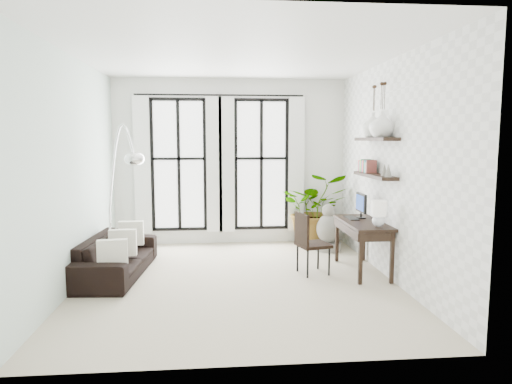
{
  "coord_description": "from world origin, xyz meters",
  "views": [
    {
      "loc": [
        -0.3,
        -6.42,
        2.05
      ],
      "look_at": [
        0.3,
        0.3,
        1.27
      ],
      "focal_mm": 32.0,
      "sensor_mm": 36.0,
      "label": 1
    }
  ],
  "objects": [
    {
      "name": "buddha",
      "position": [
        1.76,
        1.7,
        0.36
      ],
      "size": [
        0.48,
        0.48,
        0.86
      ],
      "color": "gray",
      "rests_on": "floor"
    },
    {
      "name": "arc_lamp",
      "position": [
        -1.68,
        0.53,
        1.46
      ],
      "size": [
        0.72,
        0.36,
        2.28
      ],
      "color": "silver",
      "rests_on": "floor"
    },
    {
      "name": "plant",
      "position": [
        1.61,
        2.15,
        0.71
      ],
      "size": [
        1.39,
        1.24,
        1.41
      ],
      "primitive_type": "imported",
      "rotation": [
        0.0,
        0.0,
        -0.11
      ],
      "color": "#2D7228",
      "rests_on": "floor"
    },
    {
      "name": "throw_pillows",
      "position": [
        -1.7,
        0.46,
        0.5
      ],
      "size": [
        0.4,
        1.52,
        0.4
      ],
      "color": "white",
      "rests_on": "sofa"
    },
    {
      "name": "floor",
      "position": [
        0.0,
        0.0,
        0.0
      ],
      "size": [
        5.0,
        5.0,
        0.0
      ],
      "primitive_type": "plane",
      "color": "#BBB095",
      "rests_on": "ground"
    },
    {
      "name": "wall_right",
      "position": [
        2.25,
        0.0,
        1.6
      ],
      "size": [
        0.0,
        5.0,
        5.0
      ],
      "primitive_type": "plane",
      "rotation": [
        1.57,
        0.0,
        -1.57
      ],
      "color": "white",
      "rests_on": "floor"
    },
    {
      "name": "sofa",
      "position": [
        -1.8,
        0.46,
        0.3
      ],
      "size": [
        0.96,
        2.09,
        0.59
      ],
      "primitive_type": "imported",
      "rotation": [
        0.0,
        0.0,
        1.49
      ],
      "color": "black",
      "rests_on": "floor"
    },
    {
      "name": "ceiling",
      "position": [
        0.0,
        0.0,
        3.2
      ],
      "size": [
        5.0,
        5.0,
        0.0
      ],
      "primitive_type": "plane",
      "color": "white",
      "rests_on": "wall_back"
    },
    {
      "name": "wall_left",
      "position": [
        -2.25,
        0.0,
        1.6
      ],
      "size": [
        0.0,
        5.0,
        5.0
      ],
      "primitive_type": "plane",
      "rotation": [
        1.57,
        0.0,
        1.57
      ],
      "color": "silver",
      "rests_on": "floor"
    },
    {
      "name": "windows",
      "position": [
        -0.2,
        2.43,
        1.56
      ],
      "size": [
        3.26,
        0.13,
        2.65
      ],
      "color": "white",
      "rests_on": "wall_back"
    },
    {
      "name": "wall_back",
      "position": [
        0.0,
        2.5,
        1.6
      ],
      "size": [
        4.5,
        0.0,
        4.5
      ],
      "primitive_type": "plane",
      "rotation": [
        1.57,
        0.0,
        0.0
      ],
      "color": "white",
      "rests_on": "floor"
    },
    {
      "name": "wall_shelves",
      "position": [
        2.11,
        0.33,
        1.73
      ],
      "size": [
        0.25,
        1.3,
        0.6
      ],
      "color": "black",
      "rests_on": "wall_right"
    },
    {
      "name": "vase_b",
      "position": [
        2.11,
        0.44,
        2.27
      ],
      "size": [
        0.37,
        0.37,
        0.38
      ],
      "primitive_type": "imported",
      "color": "white",
      "rests_on": "shelf_upper"
    },
    {
      "name": "vase_a",
      "position": [
        2.11,
        0.04,
        2.27
      ],
      "size": [
        0.37,
        0.37,
        0.38
      ],
      "primitive_type": "imported",
      "color": "white",
      "rests_on": "shelf_upper"
    },
    {
      "name": "desk_chair",
      "position": [
        1.1,
        0.26,
        0.54
      ],
      "size": [
        0.55,
        0.55,
        0.94
      ],
      "rotation": [
        0.0,
        0.0,
        0.25
      ],
      "color": "black",
      "rests_on": "floor"
    },
    {
      "name": "desk",
      "position": [
        1.95,
        0.25,
        0.74
      ],
      "size": [
        0.57,
        1.35,
        1.19
      ],
      "color": "black",
      "rests_on": "floor"
    }
  ]
}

